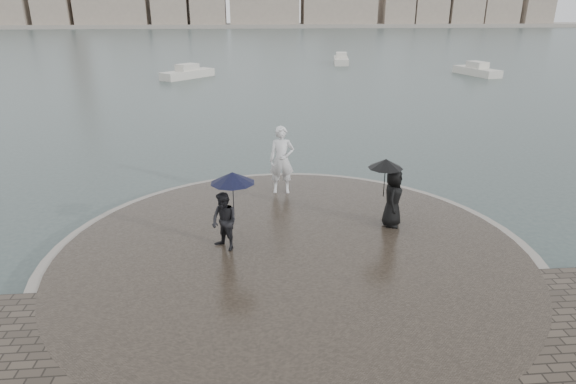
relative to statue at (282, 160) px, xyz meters
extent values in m
plane|color=#2B3835|center=(-0.05, -7.66, -1.48)|extent=(400.00, 400.00, 0.00)
cylinder|color=gray|center=(-0.05, -4.16, -1.32)|extent=(12.50, 12.50, 0.32)
cylinder|color=#2D261E|center=(-0.05, -4.16, -1.30)|extent=(11.90, 11.90, 0.36)
imported|color=silver|center=(0.00, 0.00, 0.00)|extent=(0.86, 0.60, 2.25)
imported|color=black|center=(-1.76, -3.95, -0.36)|extent=(0.93, 0.93, 1.52)
cylinder|color=black|center=(-1.51, -3.85, 0.23)|extent=(0.02, 0.02, 0.90)
cone|color=black|center=(-1.51, -3.85, 0.78)|extent=(1.12, 1.12, 0.28)
imported|color=black|center=(2.90, -2.92, -0.29)|extent=(0.80, 0.95, 1.66)
cylinder|color=black|center=(2.65, -2.82, 0.18)|extent=(0.02, 0.02, 0.90)
cone|color=black|center=(2.65, -2.82, 0.70)|extent=(0.97, 0.97, 0.26)
cube|color=gray|center=(-0.05, 155.34, -0.88)|extent=(260.00, 20.00, 1.20)
cube|color=gray|center=(-74.05, 152.34, 5.02)|extent=(13.00, 10.00, 13.00)
cube|color=gray|center=(-60.05, 152.34, 4.02)|extent=(11.00, 10.00, 11.00)
cube|color=gray|center=(-48.05, 152.34, 3.02)|extent=(10.00, 10.00, 9.00)
cube|color=gray|center=(-37.05, 152.34, 4.52)|extent=(12.00, 10.00, 12.00)
cube|color=gray|center=(-24.05, 152.34, 3.52)|extent=(11.00, 10.00, 10.00)
cube|color=gray|center=(-12.05, 152.34, 4.02)|extent=(11.00, 10.00, 11.00)
cube|color=gray|center=(-0.05, 152.34, 3.02)|extent=(10.00, 10.00, 9.00)
cube|color=gray|center=(10.95, 152.34, 4.52)|extent=(12.00, 10.00, 12.00)
cube|color=gray|center=(23.95, 152.34, 3.52)|extent=(11.00, 10.00, 10.00)
cube|color=gray|center=(35.95, 152.34, 5.02)|extent=(13.00, 10.00, 13.00)
cube|color=gray|center=(49.95, 152.34, 3.02)|extent=(10.00, 10.00, 9.00)
cube|color=gray|center=(60.95, 152.34, 4.02)|extent=(11.00, 10.00, 11.00)
cube|color=gray|center=(72.95, 152.34, 3.52)|extent=(11.00, 10.00, 10.00)
cube|color=gray|center=(84.95, 152.34, 4.52)|extent=(12.00, 10.00, 12.00)
cube|color=gray|center=(97.95, 152.34, 3.02)|extent=(10.00, 10.00, 9.00)
cube|color=beige|center=(10.25, 42.40, -1.23)|extent=(2.47, 5.69, 0.90)
cube|color=beige|center=(10.25, 42.40, -0.63)|extent=(1.51, 2.17, 0.90)
cube|color=beige|center=(-6.43, 31.48, -1.23)|extent=(4.84, 5.18, 0.90)
cube|color=beige|center=(-6.43, 31.48, -0.63)|extent=(2.22, 2.29, 0.90)
cube|color=beige|center=(21.47, 31.08, -1.23)|extent=(2.77, 5.72, 0.90)
cube|color=beige|center=(21.47, 31.08, -0.63)|extent=(1.61, 2.21, 0.90)
camera|label=1|loc=(-1.14, -15.10, 4.68)|focal=30.00mm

